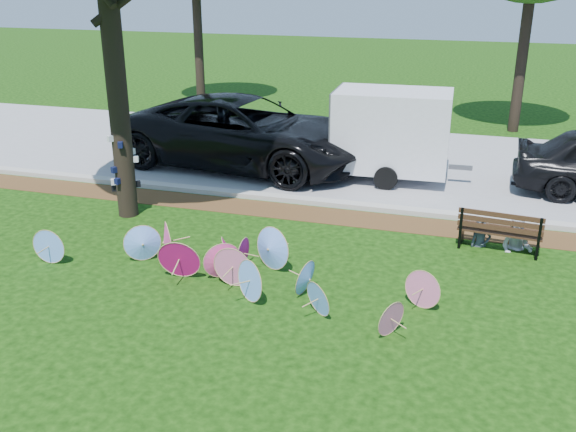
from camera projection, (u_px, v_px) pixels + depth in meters
name	position (u px, v px, depth m)	size (l,w,h in m)	color
ground	(225.00, 304.00, 10.73)	(90.00, 90.00, 0.00)	black
mulch_strip	(299.00, 213.00, 14.75)	(90.00, 1.00, 0.01)	#472D16
curb	(307.00, 201.00, 15.36)	(90.00, 0.30, 0.12)	#B7B5AD
street	(343.00, 157.00, 19.08)	(90.00, 8.00, 0.01)	gray
parasol_pile	(229.00, 262.00, 11.44)	(7.64, 2.22, 0.83)	#D56695
black_van	(244.00, 133.00, 17.90)	(3.25, 7.04, 1.96)	black
cargo_trailer	(392.00, 130.00, 16.69)	(2.93, 1.85, 2.65)	silver
park_bench	(500.00, 229.00, 12.69)	(1.64, 0.62, 0.86)	black
person_left	(483.00, 219.00, 12.78)	(0.42, 0.28, 1.16)	#3D4453
person_right	(520.00, 219.00, 12.56)	(0.65, 0.51, 1.34)	silver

